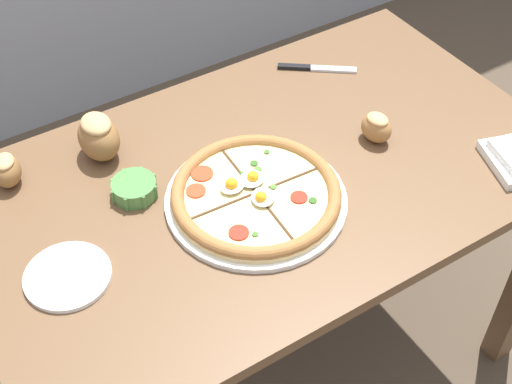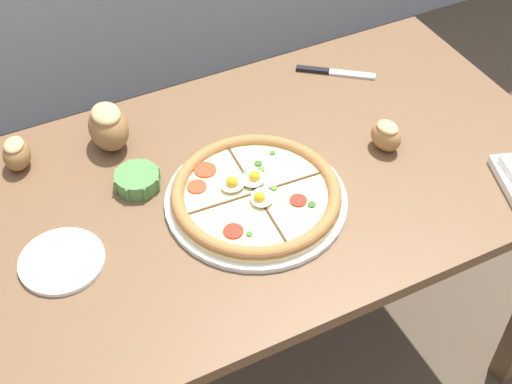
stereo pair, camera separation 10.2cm
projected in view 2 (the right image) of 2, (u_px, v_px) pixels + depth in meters
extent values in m
plane|color=brown|center=(267.00, 362.00, 2.07)|extent=(12.00, 12.00, 0.00)
cube|color=brown|center=(271.00, 179.00, 1.54)|extent=(1.29, 0.76, 0.03)
cube|color=brown|center=(4.00, 275.00, 1.83)|extent=(0.06, 0.06, 0.73)
cube|color=brown|center=(390.00, 140.00, 2.21)|extent=(0.06, 0.06, 0.73)
cylinder|color=white|center=(256.00, 200.00, 1.47)|extent=(0.38, 0.38, 0.01)
cylinder|color=#E5C684|center=(256.00, 196.00, 1.46)|extent=(0.35, 0.35, 0.01)
cylinder|color=#E0CC84|center=(256.00, 194.00, 1.45)|extent=(0.30, 0.30, 0.00)
torus|color=#A36B38|center=(256.00, 193.00, 1.45)|extent=(0.35, 0.35, 0.03)
cube|color=#472D19|center=(242.00, 169.00, 1.50)|extent=(0.01, 0.15, 0.00)
cube|color=#472D19|center=(221.00, 204.00, 1.43)|extent=(0.15, 0.01, 0.00)
cube|color=#472D19|center=(271.00, 218.00, 1.40)|extent=(0.01, 0.15, 0.00)
cube|color=#472D19|center=(290.00, 182.00, 1.47)|extent=(0.15, 0.01, 0.00)
cylinder|color=red|center=(197.00, 187.00, 1.46)|extent=(0.04, 0.04, 0.00)
cylinder|color=red|center=(233.00, 231.00, 1.38)|extent=(0.04, 0.04, 0.00)
cylinder|color=red|center=(300.00, 200.00, 1.44)|extent=(0.04, 0.04, 0.00)
cylinder|color=red|center=(205.00, 170.00, 1.50)|extent=(0.05, 0.05, 0.00)
ellipsoid|color=white|center=(262.00, 197.00, 1.43)|extent=(0.07, 0.07, 0.01)
sphere|color=#F4AD1E|center=(260.00, 197.00, 1.42)|extent=(0.02, 0.02, 0.02)
ellipsoid|color=white|center=(233.00, 185.00, 1.46)|extent=(0.05, 0.04, 0.01)
sphere|color=#F4AD1E|center=(232.00, 182.00, 1.45)|extent=(0.03, 0.03, 0.03)
ellipsoid|color=white|center=(253.00, 179.00, 1.47)|extent=(0.07, 0.07, 0.01)
sphere|color=#F4AD1E|center=(255.00, 177.00, 1.46)|extent=(0.02, 0.02, 0.02)
cylinder|color=#386B23|center=(273.00, 153.00, 1.53)|extent=(0.01, 0.01, 0.00)
cylinder|color=#2D5B1E|center=(312.00, 204.00, 1.43)|extent=(0.02, 0.02, 0.00)
cylinder|color=#386B23|center=(249.00, 234.00, 1.37)|extent=(0.01, 0.01, 0.00)
cylinder|color=#2D5B1E|center=(258.00, 163.00, 1.51)|extent=(0.02, 0.02, 0.00)
cylinder|color=#477A2D|center=(261.00, 169.00, 1.50)|extent=(0.02, 0.02, 0.00)
cylinder|color=#477A2D|center=(274.00, 188.00, 1.46)|extent=(0.01, 0.01, 0.00)
cylinder|color=#2D5B1E|center=(244.00, 172.00, 1.49)|extent=(0.01, 0.01, 0.00)
cylinder|color=#4C8442|center=(137.00, 180.00, 1.49)|extent=(0.09, 0.09, 0.04)
cylinder|color=beige|center=(137.00, 179.00, 1.49)|extent=(0.07, 0.07, 0.02)
cylinder|color=#4C8442|center=(158.00, 173.00, 1.51)|extent=(0.01, 0.01, 0.03)
cylinder|color=#4C8442|center=(147.00, 166.00, 1.52)|extent=(0.01, 0.01, 0.03)
cylinder|color=#4C8442|center=(130.00, 166.00, 1.52)|extent=(0.01, 0.01, 0.03)
cylinder|color=#4C8442|center=(117.00, 175.00, 1.50)|extent=(0.01, 0.01, 0.03)
cylinder|color=#4C8442|center=(116.00, 187.00, 1.48)|extent=(0.01, 0.01, 0.03)
cylinder|color=#4C8442|center=(128.00, 195.00, 1.46)|extent=(0.01, 0.01, 0.03)
cylinder|color=#4C8442|center=(145.00, 194.00, 1.46)|extent=(0.01, 0.01, 0.03)
cylinder|color=#4C8442|center=(158.00, 185.00, 1.48)|extent=(0.01, 0.01, 0.03)
ellipsoid|color=olive|center=(108.00, 128.00, 1.56)|extent=(0.09, 0.11, 0.10)
ellipsoid|color=tan|center=(106.00, 114.00, 1.53)|extent=(0.06, 0.08, 0.03)
ellipsoid|color=#A3703D|center=(386.00, 136.00, 1.57)|extent=(0.07, 0.08, 0.06)
ellipsoid|color=tan|center=(388.00, 127.00, 1.55)|extent=(0.05, 0.06, 0.02)
ellipsoid|color=olive|center=(17.00, 154.00, 1.52)|extent=(0.08, 0.09, 0.07)
ellipsoid|color=tan|center=(14.00, 145.00, 1.50)|extent=(0.06, 0.07, 0.02)
cube|color=silver|center=(352.00, 74.00, 1.78)|extent=(0.10, 0.09, 0.01)
cube|color=black|center=(313.00, 70.00, 1.79)|extent=(0.08, 0.06, 0.01)
cylinder|color=white|center=(62.00, 261.00, 1.35)|extent=(0.16, 0.16, 0.01)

